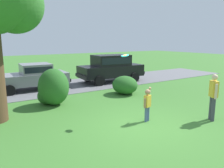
{
  "coord_description": "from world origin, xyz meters",
  "views": [
    {
      "loc": [
        -4.96,
        -5.63,
        2.97
      ],
      "look_at": [
        0.23,
        2.26,
        1.1
      ],
      "focal_mm": 36.02,
      "sensor_mm": 36.0,
      "label": 1
    }
  ],
  "objects_px": {
    "frisbee": "(125,56)",
    "child_thrower": "(147,102)",
    "parked_suv": "(111,67)",
    "parked_sedan": "(32,76)",
    "adult_onlooker": "(213,95)"
  },
  "relations": [
    {
      "from": "parked_suv",
      "to": "child_thrower",
      "type": "bearing_deg",
      "value": -113.55
    },
    {
      "from": "parked_suv",
      "to": "child_thrower",
      "type": "height_order",
      "value": "parked_suv"
    },
    {
      "from": "parked_suv",
      "to": "child_thrower",
      "type": "relative_size",
      "value": 3.72
    },
    {
      "from": "frisbee",
      "to": "child_thrower",
      "type": "bearing_deg",
      "value": -46.4
    },
    {
      "from": "parked_sedan",
      "to": "parked_suv",
      "type": "height_order",
      "value": "parked_suv"
    },
    {
      "from": "adult_onlooker",
      "to": "parked_suv",
      "type": "bearing_deg",
      "value": 82.71
    },
    {
      "from": "frisbee",
      "to": "parked_sedan",
      "type": "bearing_deg",
      "value": 102.17
    },
    {
      "from": "parked_sedan",
      "to": "child_thrower",
      "type": "relative_size",
      "value": 3.48
    },
    {
      "from": "parked_sedan",
      "to": "adult_onlooker",
      "type": "distance_m",
      "value": 9.95
    },
    {
      "from": "adult_onlooker",
      "to": "child_thrower",
      "type": "bearing_deg",
      "value": 149.43
    },
    {
      "from": "parked_sedan",
      "to": "adult_onlooker",
      "type": "xyz_separation_m",
      "value": [
        4.23,
        -9.01,
        0.13
      ]
    },
    {
      "from": "frisbee",
      "to": "parked_suv",
      "type": "bearing_deg",
      "value": 60.64
    },
    {
      "from": "child_thrower",
      "to": "frisbee",
      "type": "bearing_deg",
      "value": 133.6
    },
    {
      "from": "parked_sedan",
      "to": "child_thrower",
      "type": "bearing_deg",
      "value": -74.68
    },
    {
      "from": "parked_sedan",
      "to": "adult_onlooker",
      "type": "height_order",
      "value": "adult_onlooker"
    }
  ]
}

